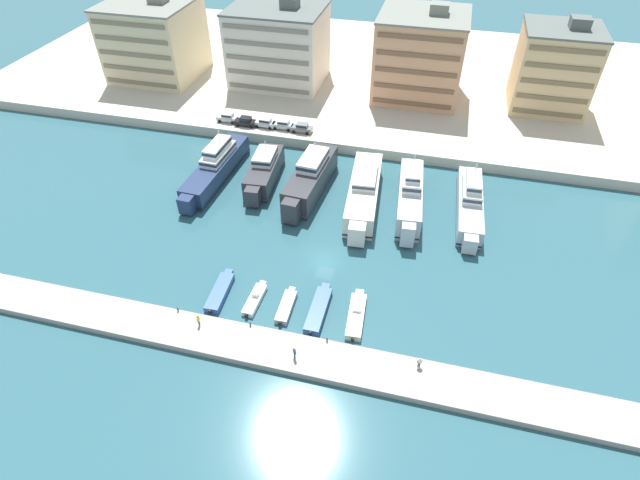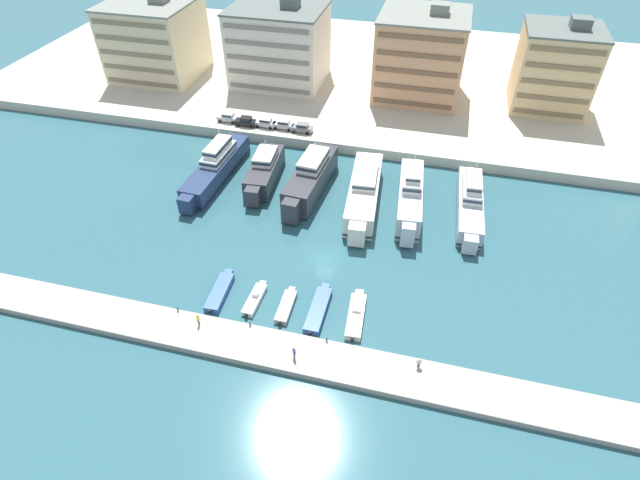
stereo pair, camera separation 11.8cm
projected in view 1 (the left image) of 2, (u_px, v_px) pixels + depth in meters
The scene contains 29 objects.
ground_plane at pixel (325, 260), 71.82m from camera, with size 400.00×400.00×0.00m, color #2D5B66.
quay_promenade at pixel (389, 77), 117.94m from camera, with size 180.00×70.00×1.95m, color beige.
pier_dock at pixel (291, 354), 59.10m from camera, with size 120.00×5.44×0.89m, color #9E998E.
yacht_navy_far_left at pixel (216, 167), 86.37m from camera, with size 5.03×22.39×7.77m.
yacht_charcoal_left at pixel (264, 171), 85.67m from camera, with size 5.18×16.05×6.71m.
yacht_charcoal_mid_left at pixel (310, 178), 83.19m from camera, with size 5.74×19.72×7.74m.
yacht_ivory_center_left at pixel (364, 193), 80.69m from camera, with size 6.16×22.13×6.94m.
yacht_silver_center at pixel (410, 196), 79.31m from camera, with size 5.04×19.62×8.65m.
yacht_silver_center_right at pixel (470, 202), 78.96m from camera, with size 4.35×20.40×7.62m.
motorboat_blue_far_left at pixel (220, 292), 66.59m from camera, with size 2.28×7.90×0.93m.
motorboat_white_left at pixel (255, 299), 65.66m from camera, with size 1.71×6.39×1.29m.
motorboat_grey_mid_left at pixel (286, 306), 64.75m from camera, with size 1.76×6.43×0.85m.
motorboat_blue_center_left at pixel (319, 309), 64.19m from camera, with size 2.00×8.69×1.01m.
motorboat_cream_center at pixel (356, 315), 63.53m from camera, with size 2.50×8.35×1.26m.
car_silver_far_left at pixel (227, 117), 98.58m from camera, with size 4.12×1.95×1.80m.
car_black_left at pixel (245, 121), 97.34m from camera, with size 4.13×1.99×1.80m.
car_silver_mid_left at pixel (265, 122), 96.92m from camera, with size 4.16×2.05×1.80m.
car_silver_center_left at pixel (283, 124), 96.37m from camera, with size 4.10×1.92×1.80m.
car_grey_center at pixel (302, 127), 95.41m from camera, with size 4.10×1.93×1.80m.
apartment_block_far_left at pixel (155, 39), 111.47m from camera, with size 18.47×18.10×17.92m.
apartment_block_left at pixel (279, 45), 108.66m from camera, with size 19.88×16.22×17.95m.
apartment_block_mid_left at pixel (420, 55), 103.11m from camera, with size 17.67×16.88×18.81m.
apartment_block_center_left at pixel (554, 68), 99.20m from camera, with size 14.56×13.72×17.89m.
pedestrian_near_edge at pixel (294, 352), 57.49m from camera, with size 0.46×0.59×1.76m.
pedestrian_mid_deck at pixel (420, 362), 56.61m from camera, with size 0.59×0.32×1.56m.
pedestrian_far_side at pixel (198, 319), 61.21m from camera, with size 0.30×0.63×1.65m.
bollard_west at pixel (178, 309), 63.27m from camera, with size 0.20×0.20×0.61m.
bollard_west_mid at pixel (250, 324), 61.48m from camera, with size 0.20×0.20×0.61m.
bollard_east_mid at pixel (327, 340), 59.69m from camera, with size 0.20×0.20×0.61m.
Camera 1 is at (12.04, -50.72, 49.50)m, focal length 28.00 mm.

